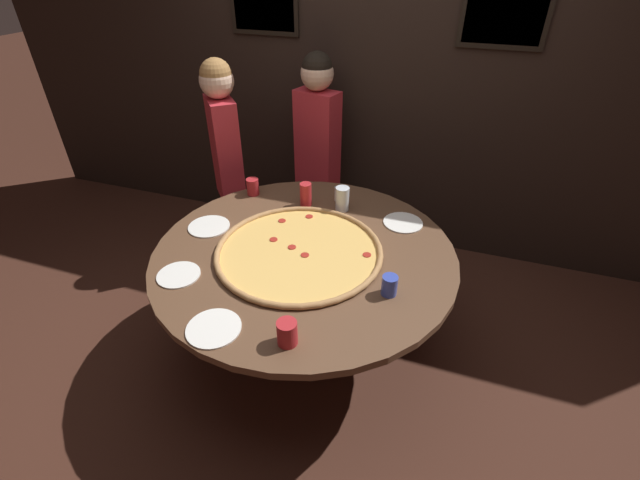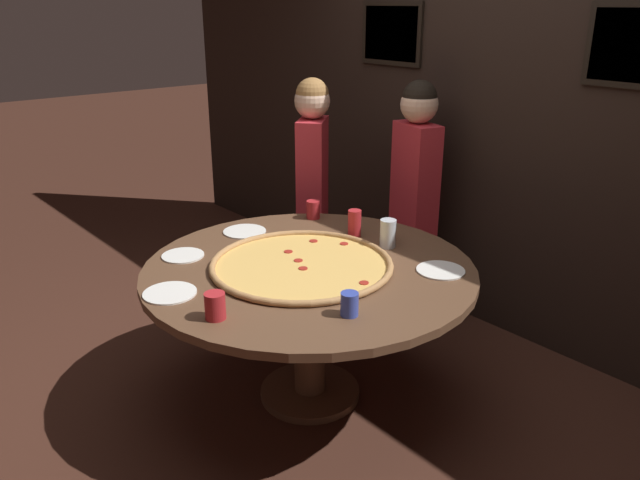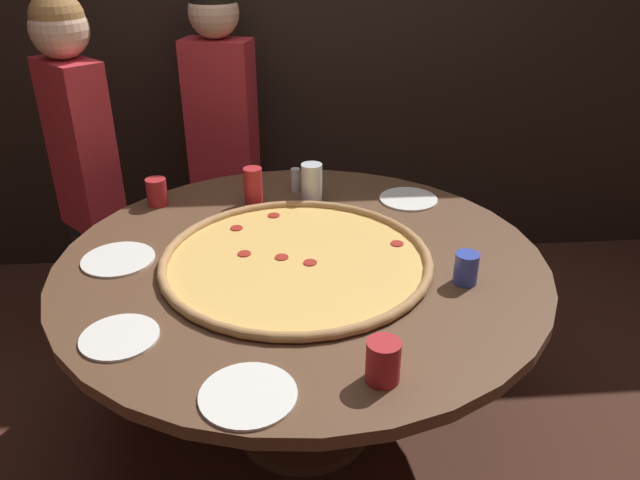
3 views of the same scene
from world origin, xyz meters
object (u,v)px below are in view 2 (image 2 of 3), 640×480
object	(u,v)px
white_plate_beside_cup	(441,270)
drink_cup_far_right	(355,223)
drink_cup_by_shaker	(313,210)
white_plate_far_back	(170,293)
white_plate_right_side	(183,256)
condiment_shaker	(392,231)
giant_pizza	(302,264)
drink_cup_centre_back	(215,306)
dining_table	(309,290)
white_plate_near_front	(245,231)
diner_far_left	(415,187)
diner_centre_back	(313,180)
drink_cup_far_left	(388,233)
drink_cup_near_right	(350,304)

from	to	relation	value
white_plate_beside_cup	drink_cup_far_right	bearing A→B (deg)	178.44
drink_cup_by_shaker	white_plate_far_back	world-z (taller)	drink_cup_by_shaker
white_plate_right_side	white_plate_beside_cup	world-z (taller)	same
drink_cup_by_shaker	condiment_shaker	distance (m)	0.56
giant_pizza	drink_cup_centre_back	world-z (taller)	drink_cup_centre_back
dining_table	white_plate_near_front	distance (m)	0.62
drink_cup_far_right	white_plate_far_back	world-z (taller)	drink_cup_far_right
diner_far_left	diner_centre_back	distance (m)	0.67
drink_cup_by_shaker	white_plate_right_side	distance (m)	0.88
drink_cup_far_left	drink_cup_far_right	bearing A→B (deg)	-174.84
drink_cup_near_right	giant_pizza	bearing A→B (deg)	162.25
white_plate_right_side	diner_centre_back	bearing A→B (deg)	107.53
dining_table	drink_cup_far_left	bearing A→B (deg)	81.79
diner_centre_back	drink_cup_centre_back	bearing A→B (deg)	176.17
drink_cup_near_right	white_plate_near_front	distance (m)	1.13
giant_pizza	drink_cup_centre_back	xyz separation A→B (m)	(0.18, -0.60, 0.04)
drink_cup_near_right	white_plate_right_side	distance (m)	1.03
drink_cup_far_left	white_plate_far_back	world-z (taller)	drink_cup_far_left
white_plate_near_front	condiment_shaker	size ratio (longest dim) A/B	2.46
white_plate_right_side	white_plate_far_back	size ratio (longest dim) A/B	0.90
dining_table	drink_cup_far_right	size ratio (longest dim) A/B	10.95
dining_table	condiment_shaker	bearing A→B (deg)	89.15
dining_table	drink_cup_far_left	distance (m)	0.52
drink_cup_near_right	white_plate_far_back	distance (m)	0.81
drink_cup_far_right	white_plate_beside_cup	bearing A→B (deg)	-1.56
drink_cup_far_right	drink_cup_centre_back	world-z (taller)	drink_cup_far_right
drink_cup_far_right	drink_cup_centre_back	xyz separation A→B (m)	(0.33, -1.09, -0.02)
white_plate_far_back	condiment_shaker	world-z (taller)	condiment_shaker
white_plate_far_back	drink_cup_centre_back	bearing A→B (deg)	5.87
drink_cup_near_right	drink_cup_far_left	distance (m)	0.80
white_plate_beside_cup	drink_cup_near_right	bearing A→B (deg)	-86.16
dining_table	white_plate_right_side	world-z (taller)	white_plate_right_side
dining_table	drink_cup_near_right	distance (m)	0.56
drink_cup_centre_back	diner_centre_back	distance (m)	1.74
white_plate_far_back	diner_centre_back	distance (m)	1.60
white_plate_far_back	condiment_shaker	size ratio (longest dim) A/B	2.44
white_plate_far_back	white_plate_near_front	bearing A→B (deg)	122.39
white_plate_near_front	diner_far_left	xyz separation A→B (m)	(0.29, 1.09, 0.12)
drink_cup_centre_back	white_plate_far_back	size ratio (longest dim) A/B	0.47
drink_cup_far_left	dining_table	bearing A→B (deg)	-98.21
drink_cup_by_shaker	white_plate_beside_cup	xyz separation A→B (m)	(0.99, -0.04, -0.05)
drink_cup_far_right	drink_cup_near_right	bearing A→B (deg)	-44.80
dining_table	drink_cup_centre_back	bearing A→B (deg)	-75.41
white_plate_beside_cup	diner_far_left	xyz separation A→B (m)	(-0.77, 0.68, 0.12)
dining_table	drink_cup_near_right	xyz separation A→B (m)	(0.50, -0.20, 0.18)
drink_cup_far_left	white_plate_beside_cup	size ratio (longest dim) A/B	0.65
giant_pizza	condiment_shaker	size ratio (longest dim) A/B	9.21
white_plate_right_side	white_plate_far_back	bearing A→B (deg)	-36.44
white_plate_beside_cup	white_plate_near_front	bearing A→B (deg)	-158.98
dining_table	drink_cup_near_right	size ratio (longest dim) A/B	16.15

